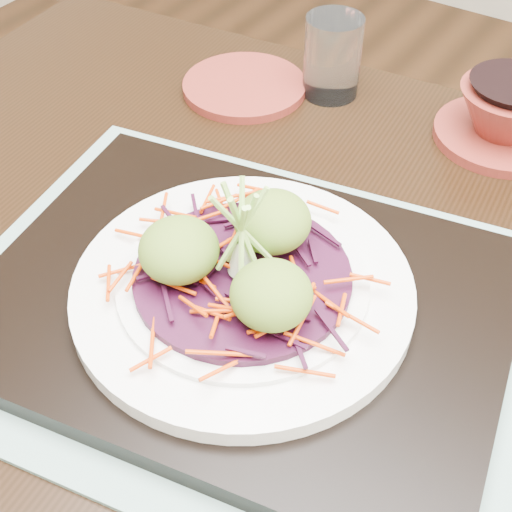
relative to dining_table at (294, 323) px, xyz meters
The scene contains 11 objects.
dining_table is the anchor object (origin of this frame).
placemat 0.12m from the dining_table, 93.08° to the right, with size 0.51×0.40×0.00m, color gray.
serving_tray 0.13m from the dining_table, 93.08° to the right, with size 0.44×0.33×0.02m, color black.
white_plate 0.15m from the dining_table, 93.08° to the right, with size 0.29×0.29×0.02m.
cabbage_bed 0.16m from the dining_table, 93.08° to the right, with size 0.18×0.18×0.01m, color #360A24.
carrot_julienne 0.17m from the dining_table, 93.08° to the right, with size 0.22×0.22×0.01m, color #CC3703, non-canonical shape.
guacamole_scoops 0.18m from the dining_table, 93.06° to the right, with size 0.16×0.14×0.05m.
scallion_garnish 0.20m from the dining_table, 93.08° to the right, with size 0.07×0.07×0.10m, color #90C850, non-canonical shape.
terracotta_side_plate 0.32m from the dining_table, 133.75° to the left, with size 0.15×0.15×0.01m, color maroon.
water_glass 0.33m from the dining_table, 113.71° to the left, with size 0.07×0.07×0.10m, color white.
terracotta_bowl_set 0.33m from the dining_table, 73.15° to the left, with size 0.19×0.19×0.06m.
Camera 1 is at (0.13, -0.44, 1.15)m, focal length 50.00 mm.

